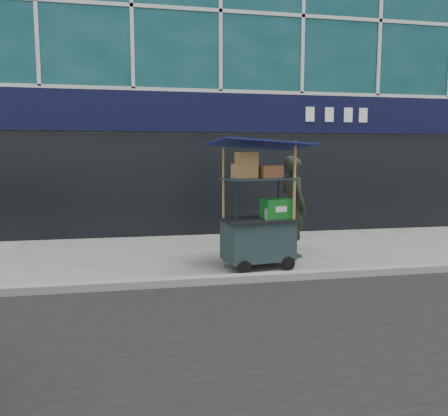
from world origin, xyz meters
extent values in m
plane|color=slate|center=(0.00, 0.00, 0.00)|extent=(80.00, 80.00, 0.00)
cube|color=gray|center=(0.00, -0.20, 0.06)|extent=(80.00, 0.18, 0.12)
cube|color=gray|center=(0.00, 7.00, 6.00)|extent=(16.00, 6.00, 12.00)
cube|color=black|center=(0.00, 3.86, 2.90)|extent=(15.68, 0.06, 0.90)
cube|color=black|center=(0.00, 3.90, 1.20)|extent=(15.68, 0.04, 2.40)
cube|color=black|center=(0.05, 0.63, 0.47)|extent=(1.23, 0.85, 0.66)
cylinder|color=black|center=(-0.28, 0.21, 0.11)|extent=(0.23, 0.09, 0.23)
cylinder|color=black|center=(0.51, 0.35, 0.11)|extent=(0.23, 0.09, 0.23)
cube|color=black|center=(0.05, 0.63, 0.82)|extent=(1.32, 0.94, 0.04)
cylinder|color=black|center=(-0.41, 0.26, 1.16)|extent=(0.03, 0.03, 0.71)
cylinder|color=black|center=(0.62, 0.44, 1.16)|extent=(0.03, 0.03, 0.71)
cylinder|color=black|center=(-0.51, 0.82, 1.16)|extent=(0.03, 0.03, 0.71)
cylinder|color=black|center=(0.52, 1.00, 1.16)|extent=(0.03, 0.03, 0.71)
cube|color=black|center=(0.05, 0.63, 1.51)|extent=(1.23, 0.85, 0.03)
cylinder|color=olive|center=(0.62, 0.44, 1.06)|extent=(0.05, 0.05, 2.13)
cylinder|color=olive|center=(-0.51, 0.82, 1.02)|extent=(0.04, 0.04, 2.03)
cube|color=#0E114F|center=(0.05, 0.63, 2.08)|extent=(1.78, 1.40, 0.19)
cube|color=#0F6323|center=(0.38, 0.63, 1.01)|extent=(0.52, 0.41, 0.33)
cylinder|color=silver|center=(0.14, 0.45, 0.94)|extent=(0.07, 0.07, 0.19)
cylinder|color=blue|center=(0.14, 0.45, 1.04)|extent=(0.04, 0.04, 0.02)
cube|color=olive|center=(-0.19, 0.63, 1.65)|extent=(0.42, 0.35, 0.24)
cube|color=olive|center=(0.25, 0.61, 1.63)|extent=(0.40, 0.32, 0.21)
cube|color=olive|center=(-0.16, 0.62, 1.86)|extent=(0.37, 0.30, 0.19)
imported|color=black|center=(0.93, 1.37, 0.95)|extent=(0.60, 0.77, 1.89)
camera|label=1|loc=(-1.86, -6.42, 1.89)|focal=35.00mm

